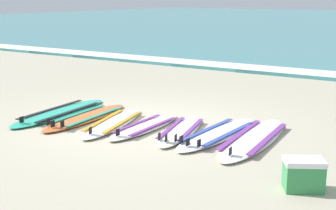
% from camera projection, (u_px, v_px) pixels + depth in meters
% --- Properties ---
extents(ground_plane, '(80.00, 80.00, 0.00)m').
position_uv_depth(ground_plane, '(140.00, 125.00, 8.10)').
color(ground_plane, '#B7AD93').
extents(wave_foam_strip, '(80.00, 1.08, 0.11)m').
position_uv_depth(wave_foam_strip, '(272.00, 71.00, 13.65)').
color(wave_foam_strip, white).
rests_on(wave_foam_strip, ground).
extents(surfboard_0, '(0.76, 2.53, 0.18)m').
position_uv_depth(surfboard_0, '(60.00, 112.00, 8.85)').
color(surfboard_0, '#2DB793').
rests_on(surfboard_0, ground).
extents(surfboard_1, '(0.69, 2.28, 0.18)m').
position_uv_depth(surfboard_1, '(86.00, 117.00, 8.51)').
color(surfboard_1, orange).
rests_on(surfboard_1, ground).
extents(surfboard_2, '(0.97, 2.17, 0.18)m').
position_uv_depth(surfboard_2, '(113.00, 123.00, 8.13)').
color(surfboard_2, white).
rests_on(surfboard_2, ground).
extents(surfboard_3, '(0.50, 1.91, 0.18)m').
position_uv_depth(surfboard_3, '(145.00, 127.00, 7.89)').
color(surfboard_3, silver).
rests_on(surfboard_3, ground).
extents(surfboard_4, '(0.90, 1.98, 0.18)m').
position_uv_depth(surfboard_4, '(181.00, 131.00, 7.67)').
color(surfboard_4, white).
rests_on(surfboard_4, ground).
extents(surfboard_5, '(0.73, 2.31, 0.18)m').
position_uv_depth(surfboard_5, '(218.00, 134.00, 7.49)').
color(surfboard_5, white).
rests_on(surfboard_5, ground).
extents(surfboard_6, '(0.77, 2.59, 0.18)m').
position_uv_depth(surfboard_6, '(254.00, 138.00, 7.25)').
color(surfboard_6, white).
rests_on(surfboard_6, ground).
extents(cooler_box, '(0.55, 0.50, 0.38)m').
position_uv_depth(cooler_box, '(304.00, 174.00, 5.38)').
color(cooler_box, '#338C4C').
rests_on(cooler_box, ground).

